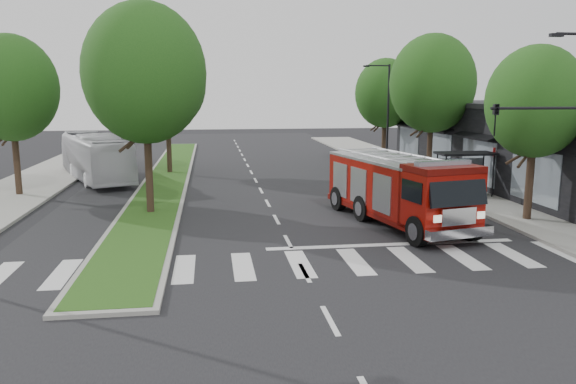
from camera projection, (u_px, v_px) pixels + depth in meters
name	position (u px, v px, depth m)	size (l,w,h in m)	color
ground	(288.00, 242.00, 22.60)	(140.00, 140.00, 0.00)	black
sidewalk_right	(469.00, 190.00, 34.04)	(5.00, 80.00, 0.15)	gray
median	(168.00, 177.00, 39.32)	(3.00, 50.00, 0.15)	gray
storefront_row	(541.00, 149.00, 34.22)	(8.00, 30.00, 5.00)	black
bus_shelter	(464.00, 162.00, 31.71)	(3.20, 1.60, 2.61)	black
tree_right_near	(536.00, 102.00, 25.15)	(4.40, 4.40, 8.05)	black
tree_right_mid	(432.00, 84.00, 36.67)	(5.60, 5.60, 9.72)	black
tree_right_far	(385.00, 93.00, 46.54)	(5.00, 5.00, 8.73)	black
tree_median_near	(145.00, 73.00, 26.44)	(5.80, 5.80, 10.16)	black
tree_median_far	(167.00, 84.00, 40.14)	(5.60, 5.60, 9.72)	black
tree_left_mid	(10.00, 88.00, 31.31)	(5.20, 5.20, 9.16)	black
streetlight_right_near	(573.00, 129.00, 19.68)	(4.08, 0.22, 8.00)	black
streetlight_right_far	(386.00, 112.00, 42.72)	(2.11, 0.20, 8.00)	black
fire_engine	(398.00, 190.00, 25.48)	(4.72, 9.86, 3.29)	#4F0704
city_bus	(96.00, 157.00, 38.21)	(2.67, 11.42, 3.18)	silver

